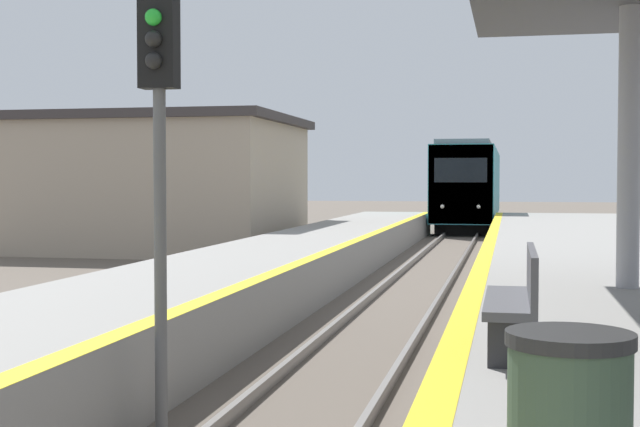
{
  "coord_description": "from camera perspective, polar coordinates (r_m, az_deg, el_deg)",
  "views": [
    {
      "loc": [
        2.15,
        -1.51,
        2.55
      ],
      "look_at": [
        -2.25,
        18.98,
        1.74
      ],
      "focal_mm": 50.0,
      "sensor_mm": 36.0,
      "label": 1
    }
  ],
  "objects": [
    {
      "name": "train",
      "position": [
        49.2,
        9.62,
        1.78
      ],
      "size": [
        2.84,
        20.22,
        4.32
      ],
      "color": "black",
      "rests_on": "ground"
    },
    {
      "name": "signal_near",
      "position": [
        8.65,
        -10.27,
        5.31
      ],
      "size": [
        0.36,
        0.31,
        4.31
      ],
      "color": "#595959",
      "rests_on": "ground"
    },
    {
      "name": "bench",
      "position": [
        8.15,
        12.54,
        -5.22
      ],
      "size": [
        0.44,
        1.82,
        0.92
      ],
      "color": "#4C4C51",
      "rests_on": "platform_right"
    },
    {
      "name": "station_building",
      "position": [
        32.78,
        -11.02,
        1.93
      ],
      "size": [
        10.64,
        8.22,
        4.78
      ],
      "color": "tan",
      "rests_on": "ground"
    }
  ]
}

